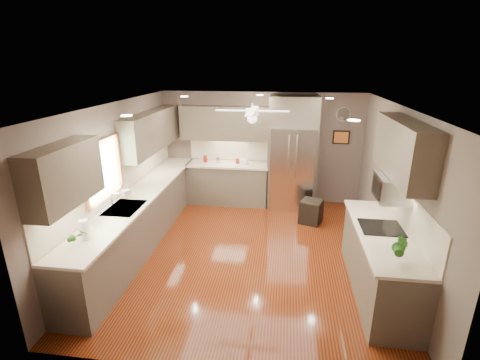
% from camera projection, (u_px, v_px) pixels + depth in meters
% --- Properties ---
extents(floor, '(5.00, 5.00, 0.00)m').
position_uv_depth(floor, '(249.00, 252.00, 6.01)').
color(floor, '#4A1309').
rests_on(floor, ground).
extents(ceiling, '(5.00, 5.00, 0.00)m').
position_uv_depth(ceiling, '(250.00, 105.00, 5.20)').
color(ceiling, white).
rests_on(ceiling, ground).
extents(wall_back, '(4.50, 0.00, 4.50)m').
position_uv_depth(wall_back, '(261.00, 148.00, 7.95)').
color(wall_back, brown).
rests_on(wall_back, ground).
extents(wall_front, '(4.50, 0.00, 4.50)m').
position_uv_depth(wall_front, '(221.00, 272.00, 3.26)').
color(wall_front, brown).
rests_on(wall_front, ground).
extents(wall_left, '(0.00, 5.00, 5.00)m').
position_uv_depth(wall_left, '(118.00, 178.00, 5.88)').
color(wall_left, brown).
rests_on(wall_left, ground).
extents(wall_right, '(0.00, 5.00, 5.00)m').
position_uv_depth(wall_right, '(395.00, 190.00, 5.32)').
color(wall_right, brown).
rests_on(wall_right, ground).
extents(canister_a, '(0.12, 0.12, 0.15)m').
position_uv_depth(canister_a, '(205.00, 159.00, 7.93)').
color(canister_a, maroon).
rests_on(canister_a, back_run).
extents(canister_b, '(0.11, 0.11, 0.15)m').
position_uv_depth(canister_b, '(218.00, 160.00, 7.85)').
color(canister_b, silver).
rests_on(canister_b, back_run).
extents(canister_d, '(0.09, 0.09, 0.12)m').
position_uv_depth(canister_d, '(237.00, 161.00, 7.82)').
color(canister_d, maroon).
rests_on(canister_d, back_run).
extents(soap_bottle, '(0.12, 0.13, 0.21)m').
position_uv_depth(soap_bottle, '(126.00, 192.00, 5.83)').
color(soap_bottle, white).
rests_on(soap_bottle, left_run).
extents(potted_plant_left, '(0.17, 0.14, 0.28)m').
position_uv_depth(potted_plant_left, '(78.00, 235.00, 4.30)').
color(potted_plant_left, '#245D1A').
rests_on(potted_plant_left, left_run).
extents(potted_plant_right, '(0.22, 0.19, 0.34)m').
position_uv_depth(potted_plant_right, '(401.00, 247.00, 3.98)').
color(potted_plant_right, '#245D1A').
rests_on(potted_plant_right, right_run).
extents(bowl, '(0.29, 0.29, 0.06)m').
position_uv_depth(bowl, '(244.00, 163.00, 7.77)').
color(bowl, '#C2B091').
rests_on(bowl, back_run).
extents(left_run, '(0.65, 4.70, 1.45)m').
position_uv_depth(left_run, '(142.00, 217.00, 6.24)').
color(left_run, brown).
rests_on(left_run, ground).
extents(back_run, '(1.85, 0.65, 1.45)m').
position_uv_depth(back_run, '(228.00, 182.00, 8.01)').
color(back_run, brown).
rests_on(back_run, ground).
extents(uppers, '(4.50, 4.70, 0.95)m').
position_uv_depth(uppers, '(213.00, 136.00, 6.16)').
color(uppers, brown).
rests_on(uppers, wall_left).
extents(window, '(0.05, 1.12, 0.92)m').
position_uv_depth(window, '(102.00, 170.00, 5.31)').
color(window, '#BFF2B2').
rests_on(window, wall_left).
extents(sink, '(0.50, 0.70, 0.32)m').
position_uv_depth(sink, '(125.00, 209.00, 5.49)').
color(sink, silver).
rests_on(sink, left_run).
extents(refrigerator, '(1.06, 0.75, 2.45)m').
position_uv_depth(refrigerator, '(292.00, 155.00, 7.56)').
color(refrigerator, silver).
rests_on(refrigerator, ground).
extents(right_run, '(0.70, 2.20, 1.45)m').
position_uv_depth(right_run, '(380.00, 260.00, 4.86)').
color(right_run, brown).
rests_on(right_run, ground).
extents(microwave, '(0.43, 0.55, 0.34)m').
position_uv_depth(microwave, '(392.00, 188.00, 4.76)').
color(microwave, silver).
rests_on(microwave, wall_right).
extents(ceiling_fan, '(1.18, 1.18, 0.32)m').
position_uv_depth(ceiling_fan, '(252.00, 114.00, 5.53)').
color(ceiling_fan, white).
rests_on(ceiling_fan, ceiling).
extents(recessed_lights, '(2.84, 3.14, 0.01)m').
position_uv_depth(recessed_lights, '(250.00, 103.00, 5.58)').
color(recessed_lights, white).
rests_on(recessed_lights, ceiling).
extents(wall_clock, '(0.30, 0.03, 0.30)m').
position_uv_depth(wall_clock, '(343.00, 114.00, 7.45)').
color(wall_clock, white).
rests_on(wall_clock, wall_back).
extents(framed_print, '(0.36, 0.03, 0.30)m').
position_uv_depth(framed_print, '(341.00, 137.00, 7.61)').
color(framed_print, black).
rests_on(framed_print, wall_back).
extents(stool, '(0.52, 0.52, 0.48)m').
position_uv_depth(stool, '(311.00, 211.00, 7.05)').
color(stool, black).
rests_on(stool, ground).
extents(paper_towel, '(0.11, 0.11, 0.28)m').
position_uv_depth(paper_towel, '(84.00, 229.00, 4.46)').
color(paper_towel, white).
rests_on(paper_towel, left_run).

